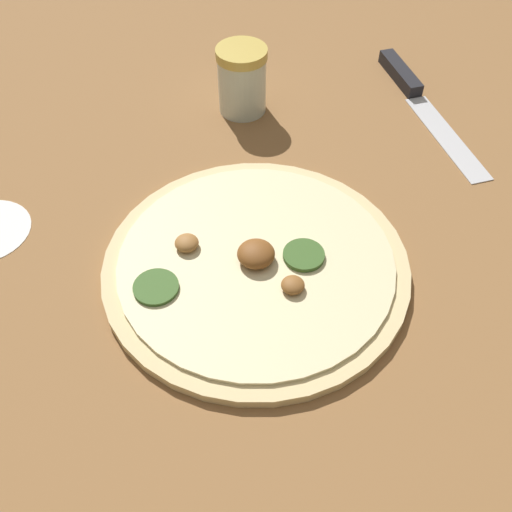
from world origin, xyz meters
name	(u,v)px	position (x,y,z in m)	size (l,w,h in m)	color
ground_plane	(256,269)	(0.00, 0.00, 0.00)	(3.00, 3.00, 0.00)	olive
pizza	(255,265)	(0.00, 0.00, 0.01)	(0.31, 0.31, 0.03)	beige
knife	(412,89)	(-0.04, 0.38, 0.01)	(0.24, 0.18, 0.02)	silver
spice_jar	(242,80)	(-0.19, 0.20, 0.04)	(0.06, 0.06, 0.09)	silver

